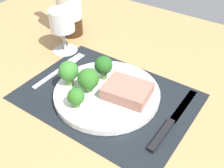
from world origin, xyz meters
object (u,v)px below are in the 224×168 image
Objects in this scene: steak at (127,91)px; wine_glass at (62,23)px; wine_bottle at (68,1)px; knife at (171,122)px; plate at (107,93)px; fork at (60,69)px.

steak is 0.81× the size of wine_glass.
wine_bottle is at bearing 151.47° from steak.
wine_bottle reaches higher than knife.
plate is at bearing -23.93° from wine_glass.
fork is at bearing -56.95° from wine_bottle.
wine_bottle is at bearing 121.08° from wine_glass.
steak is 0.34× the size of wine_bottle.
fork is 24.10cm from wine_bottle.
wine_glass is (-23.00, 10.21, 7.96)cm from plate.
fork is at bearing -54.94° from wine_glass.
fork is at bearing 178.93° from knife.
steak is at bearing -2.75° from fork.
plate is 5.57cm from steak.
wine_glass is at bearing 162.35° from steak.
plate is 36.11cm from wine_bottle.
wine_bottle reaches higher than steak.
steak is at bearing 176.65° from knife.
fork is (-21.75, 0.10, -2.81)cm from steak.
fork is at bearing 179.74° from steak.
wine_bottle is (-33.56, 18.25, 7.78)cm from steak.
fork is 13.70cm from wine_glass.
knife is 0.73× the size of wine_bottle.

